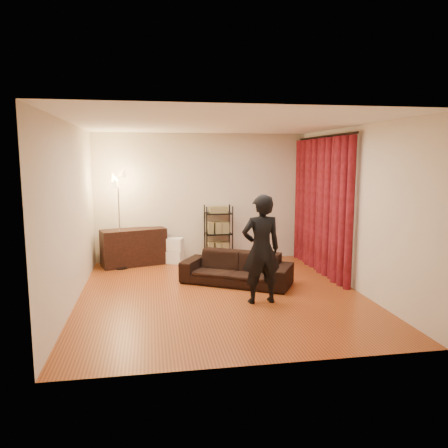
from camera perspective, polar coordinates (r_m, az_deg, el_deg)
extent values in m
plane|color=#994C1F|center=(7.16, -0.39, -9.11)|extent=(5.00, 5.00, 0.00)
plane|color=white|center=(6.85, -0.42, 12.96)|extent=(5.00, 5.00, 0.00)
plane|color=beige|center=(9.34, -2.87, 3.48)|extent=(5.00, 0.00, 5.00)
plane|color=beige|center=(4.45, 4.76, -2.13)|extent=(5.00, 0.00, 5.00)
plane|color=beige|center=(6.89, -19.23, 1.21)|extent=(0.00, 5.00, 5.00)
plane|color=beige|center=(7.57, 16.68, 1.94)|extent=(0.00, 5.00, 5.00)
cylinder|color=black|center=(8.51, 13.03, 11.07)|extent=(0.04, 2.65, 0.04)
imported|color=black|center=(7.65, 1.62, -5.81)|extent=(2.01, 1.58, 0.55)
imported|color=black|center=(6.58, 4.87, -3.30)|extent=(0.63, 0.44, 1.65)
cube|color=black|center=(9.14, -11.70, -2.97)|extent=(1.37, 0.84, 0.75)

